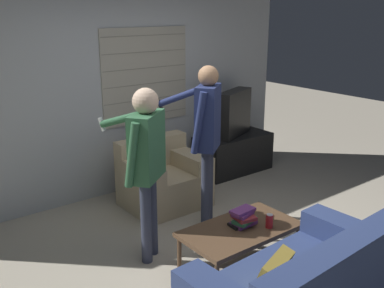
% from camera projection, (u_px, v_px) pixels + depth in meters
% --- Properties ---
extents(ground_plane, '(16.00, 16.00, 0.00)m').
position_uv_depth(ground_plane, '(225.00, 253.00, 4.34)').
color(ground_plane, '#B2A893').
extents(wall_back, '(5.20, 0.08, 2.55)m').
position_uv_depth(wall_back, '(118.00, 92.00, 5.51)').
color(wall_back, '#ADB2B7').
rests_on(wall_back, ground_plane).
extents(armchair_beige, '(0.92, 0.77, 0.78)m').
position_uv_depth(armchair_beige, '(163.00, 179.00, 5.35)').
color(armchair_beige, '#C6B289').
rests_on(armchair_beige, ground_plane).
extents(coffee_table, '(1.07, 0.59, 0.40)m').
position_uv_depth(coffee_table, '(240.00, 231.00, 4.01)').
color(coffee_table, brown).
rests_on(coffee_table, ground_plane).
extents(tv_stand, '(1.09, 0.55, 0.54)m').
position_uv_depth(tv_stand, '(233.00, 153.00, 6.46)').
color(tv_stand, black).
rests_on(tv_stand, ground_plane).
extents(tv, '(0.75, 0.47, 0.64)m').
position_uv_depth(tv, '(234.00, 113.00, 6.29)').
color(tv, black).
rests_on(tv, tv_stand).
extents(person_left_standing, '(0.52, 0.83, 1.63)m').
position_uv_depth(person_left_standing, '(146.00, 154.00, 3.98)').
color(person_left_standing, '#33384C').
rests_on(person_left_standing, ground_plane).
extents(person_right_standing, '(0.48, 0.82, 1.74)m').
position_uv_depth(person_right_standing, '(206.00, 128.00, 4.59)').
color(person_right_standing, '#33384C').
rests_on(person_right_standing, ground_plane).
extents(book_stack, '(0.26, 0.20, 0.15)m').
position_uv_depth(book_stack, '(243.00, 218.00, 4.03)').
color(book_stack, '#75387F').
rests_on(book_stack, coffee_table).
extents(soda_can, '(0.07, 0.07, 0.13)m').
position_uv_depth(soda_can, '(269.00, 221.00, 3.99)').
color(soda_can, red).
rests_on(soda_can, coffee_table).
extents(spare_remote, '(0.05, 0.13, 0.02)m').
position_uv_depth(spare_remote, '(233.00, 226.00, 4.00)').
color(spare_remote, black).
rests_on(spare_remote, coffee_table).
extents(floor_fan, '(0.30, 0.20, 0.37)m').
position_uv_depth(floor_fan, '(189.00, 173.00, 5.94)').
color(floor_fan, black).
rests_on(floor_fan, ground_plane).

